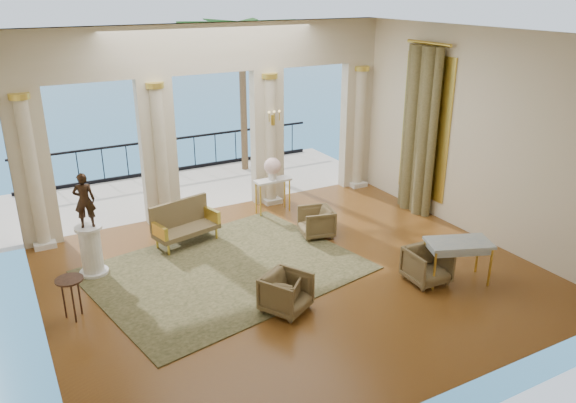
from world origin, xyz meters
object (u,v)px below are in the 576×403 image
pedestal (91,251)px  armchair_b (427,264)px  armchair_c (316,221)px  armchair_a (286,291)px  side_table (70,285)px  settee (184,223)px  statue (84,200)px  console_table (273,185)px  game_table (459,246)px  armchair_d (283,290)px

pedestal → armchair_b: bearing=-31.4°
armchair_b → armchair_c: bearing=107.8°
armchair_a → side_table: same height
armchair_a → settee: bearing=71.2°
statue → console_table: 4.76m
settee → game_table: bearing=-59.8°
side_table → armchair_b: bearing=-17.3°
armchair_d → side_table: side_table is taller
armchair_d → console_table: size_ratio=0.68×
armchair_b → console_table: 4.63m
console_table → side_table: size_ratio=1.21×
settee → game_table: settee is taller
settee → statue: 2.36m
armchair_a → side_table: bearing=126.1°
armchair_c → settee: 2.92m
armchair_c → armchair_a: bearing=-27.3°
pedestal → side_table: (-0.60, -1.45, 0.16)m
armchair_a → armchair_b: bearing=-36.7°
armchair_d → console_table: bearing=-70.1°
settee → statue: statue is taller
settee → statue: size_ratio=1.43×
armchair_c → armchair_d: 3.05m
settee → statue: bearing=-179.3°
armchair_b → settee: (-3.45, 3.87, 0.09)m
armchair_a → armchair_d: 0.18m
armchair_a → statue: 4.15m
settee → console_table: (2.51, 0.65, 0.24)m
armchair_b → side_table: 6.37m
armchair_c → side_table: bearing=-67.0°
pedestal → side_table: size_ratio=1.35×
armchair_a → settee: 3.55m
statue → armchair_c: bearing=-173.9°
statue → console_table: (4.54, 1.18, -0.83)m
armchair_b → armchair_c: armchair_b is taller
statue → side_table: 1.81m
armchair_b → statue: statue is taller
armchair_a → console_table: bearing=36.7°
armchair_b → side_table: armchair_b is taller
armchair_d → settee: (-0.65, 3.33, 0.16)m
armchair_d → pedestal: (-2.69, 2.80, 0.18)m
armchair_b → console_table: (-0.95, 4.52, 0.33)m
armchair_c → pedestal: 4.78m
armchair_b → armchair_d: size_ratio=1.21×
armchair_c → console_table: console_table is taller
pedestal → console_table: (4.54, 1.18, 0.22)m
armchair_d → game_table: game_table is taller
armchair_a → game_table: 3.41m
armchair_a → armchair_c: bearing=20.3°
armchair_a → armchair_c: 3.19m
armchair_a → armchair_b: size_ratio=1.00×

